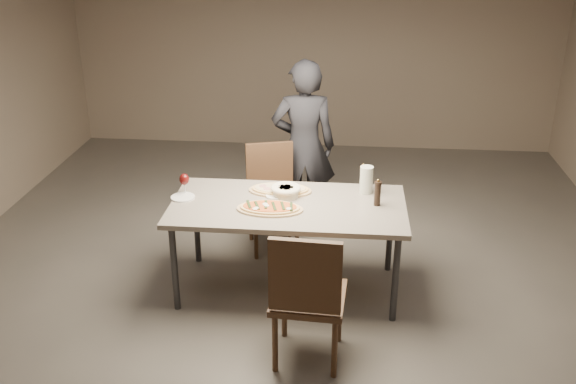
# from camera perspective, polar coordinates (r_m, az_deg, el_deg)

# --- Properties ---
(room) EXTENTS (7.00, 7.00, 7.00)m
(room) POSITION_cam_1_polar(r_m,az_deg,el_deg) (4.67, 0.00, 6.19)
(room) COLOR #59534C
(room) RESTS_ON ground
(dining_table) EXTENTS (1.80, 0.90, 0.75)m
(dining_table) POSITION_cam_1_polar(r_m,az_deg,el_deg) (4.93, 0.00, -1.67)
(dining_table) COLOR gray
(dining_table) RESTS_ON ground
(zucchini_pizza) EXTENTS (0.50, 0.28, 0.05)m
(zucchini_pizza) POSITION_cam_1_polar(r_m,az_deg,el_deg) (4.81, -1.63, -1.44)
(zucchini_pizza) COLOR tan
(zucchini_pizza) RESTS_ON dining_table
(ham_pizza) EXTENTS (0.50, 0.28, 0.04)m
(ham_pizza) POSITION_cam_1_polar(r_m,az_deg,el_deg) (5.12, -0.71, 0.21)
(ham_pizza) COLOR tan
(ham_pizza) RESTS_ON dining_table
(bread_basket) EXTENTS (0.24, 0.24, 0.08)m
(bread_basket) POSITION_cam_1_polar(r_m,az_deg,el_deg) (5.02, -0.20, 0.16)
(bread_basket) COLOR beige
(bread_basket) RESTS_ON dining_table
(oil_dish) EXTENTS (0.14, 0.14, 0.02)m
(oil_dish) POSITION_cam_1_polar(r_m,az_deg,el_deg) (5.03, -1.17, -0.35)
(oil_dish) COLOR white
(oil_dish) RESTS_ON dining_table
(pepper_mill_left) EXTENTS (0.06, 0.06, 0.21)m
(pepper_mill_left) POSITION_cam_1_polar(r_m,az_deg,el_deg) (4.89, 7.96, -0.09)
(pepper_mill_left) COLOR black
(pepper_mill_left) RESTS_ON dining_table
(pepper_mill_right) EXTENTS (0.05, 0.05, 0.20)m
(pepper_mill_right) POSITION_cam_1_polar(r_m,az_deg,el_deg) (5.20, 6.65, 1.40)
(pepper_mill_right) COLOR black
(pepper_mill_right) RESTS_ON dining_table
(carafe) EXTENTS (0.10, 0.10, 0.22)m
(carafe) POSITION_cam_1_polar(r_m,az_deg,el_deg) (5.11, 6.98, 1.09)
(carafe) COLOR silver
(carafe) RESTS_ON dining_table
(wine_glass) EXTENTS (0.08, 0.08, 0.17)m
(wine_glass) POSITION_cam_1_polar(r_m,az_deg,el_deg) (5.10, -9.20, 1.06)
(wine_glass) COLOR silver
(wine_glass) RESTS_ON dining_table
(side_plate) EXTENTS (0.19, 0.19, 0.01)m
(side_plate) POSITION_cam_1_polar(r_m,az_deg,el_deg) (5.08, -9.33, -0.47)
(side_plate) COLOR white
(side_plate) RESTS_ON dining_table
(chair_near) EXTENTS (0.50, 0.50, 1.01)m
(chair_near) POSITION_cam_1_polar(r_m,az_deg,el_deg) (4.16, 1.71, -8.93)
(chair_near) COLOR #452E1D
(chair_near) RESTS_ON ground
(chair_far) EXTENTS (0.54, 0.54, 0.93)m
(chair_far) POSITION_cam_1_polar(r_m,az_deg,el_deg) (5.71, -1.47, 0.13)
(chair_far) COLOR #452E1D
(chair_far) RESTS_ON ground
(diner) EXTENTS (0.64, 0.46, 1.63)m
(diner) POSITION_cam_1_polar(r_m,az_deg,el_deg) (5.93, 1.40, 4.06)
(diner) COLOR black
(diner) RESTS_ON ground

